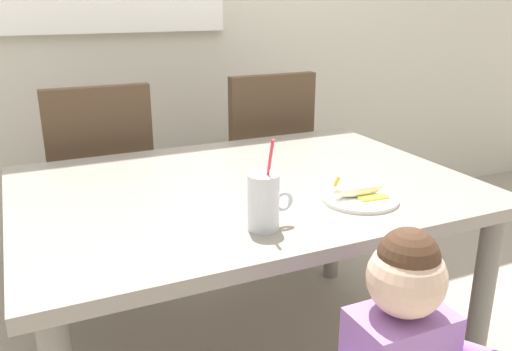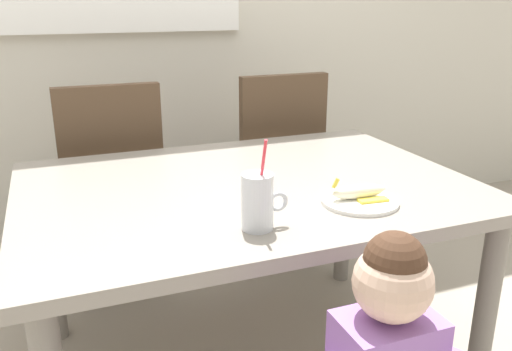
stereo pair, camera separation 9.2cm
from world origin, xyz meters
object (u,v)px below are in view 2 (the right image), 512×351
dining_table (247,207)px  dining_chair_left (111,177)px  snack_plate (360,201)px  dining_chair_right (273,157)px  milk_cup (258,205)px  peeled_banana (359,192)px

dining_table → dining_chair_left: 0.83m
snack_plate → dining_chair_left: bearing=120.5°
dining_chair_right → milk_cup: bearing=65.0°
dining_chair_right → peeled_banana: (-0.17, -1.04, 0.20)m
dining_chair_right → peeled_banana: bearing=80.7°
snack_plate → peeled_banana: bearing=78.7°
dining_chair_left → dining_chair_right: size_ratio=1.00×
dining_chair_left → dining_chair_right: same height
milk_cup → dining_table: bearing=74.2°
dining_chair_left → snack_plate: 1.21m
dining_table → dining_chair_right: dining_chair_right is taller
dining_table → snack_plate: 0.39m
dining_table → snack_plate: bearing=-48.9°
dining_chair_left → dining_chair_right: bearing=-178.6°
dining_chair_left → dining_chair_right: 0.78m
dining_table → dining_chair_right: 0.88m
dining_table → peeled_banana: 0.39m
milk_cup → snack_plate: (0.35, 0.06, -0.06)m
milk_cup → snack_plate: 0.36m
dining_chair_left → dining_table: bearing=115.6°
dining_chair_right → snack_plate: dining_chair_right is taller
dining_chair_left → milk_cup: size_ratio=3.85×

